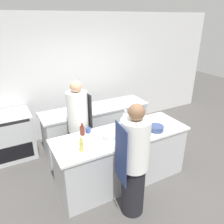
{
  "coord_description": "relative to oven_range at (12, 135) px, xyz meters",
  "views": [
    {
      "loc": [
        -1.64,
        -2.68,
        2.68
      ],
      "look_at": [
        0.0,
        0.35,
        1.18
      ],
      "focal_mm": 35.0,
      "sensor_mm": 36.0,
      "label": 1
    }
  ],
  "objects": [
    {
      "name": "ground_plane",
      "position": [
        1.58,
        -1.71,
        -0.47
      ],
      "size": [
        16.0,
        16.0,
        0.0
      ],
      "primitive_type": "plane",
      "color": "#4C4947"
    },
    {
      "name": "wall_back",
      "position": [
        1.58,
        0.42,
        0.93
      ],
      "size": [
        8.0,
        0.06,
        2.8
      ],
      "color": "silver",
      "rests_on": "ground_plane"
    },
    {
      "name": "prep_counter",
      "position": [
        1.58,
        -1.71,
        -0.0
      ],
      "size": [
        2.29,
        0.79,
        0.93
      ],
      "color": "#B7BABC",
      "rests_on": "ground_plane"
    },
    {
      "name": "pass_counter",
      "position": [
        1.66,
        -0.49,
        -0.0
      ],
      "size": [
        2.32,
        0.65,
        0.93
      ],
      "color": "#B7BABC",
      "rests_on": "ground_plane"
    },
    {
      "name": "oven_range",
      "position": [
        0.0,
        0.0,
        0.0
      ],
      "size": [
        0.8,
        0.74,
        0.93
      ],
      "color": "#B7BABC",
      "rests_on": "ground_plane"
    },
    {
      "name": "chef_at_prep_near",
      "position": [
        1.36,
        -2.38,
        0.39
      ],
      "size": [
        0.43,
        0.41,
        1.72
      ],
      "rotation": [
        0.0,
        0.0,
        1.43
      ],
      "color": "black",
      "rests_on": "ground_plane"
    },
    {
      "name": "chef_at_stove",
      "position": [
        1.08,
        -1.02,
        0.4
      ],
      "size": [
        0.39,
        0.38,
        1.72
      ],
      "rotation": [
        0.0,
        0.0,
        -1.46
      ],
      "color": "black",
      "rests_on": "ground_plane"
    },
    {
      "name": "bottle_olive_oil",
      "position": [
        1.62,
        -1.69,
        0.58
      ],
      "size": [
        0.09,
        0.09,
        0.29
      ],
      "color": "#19471E",
      "rests_on": "prep_counter"
    },
    {
      "name": "bottle_vinegar",
      "position": [
        0.99,
        -1.44,
        0.54
      ],
      "size": [
        0.08,
        0.08,
        0.2
      ],
      "color": "#5B2319",
      "rests_on": "prep_counter"
    },
    {
      "name": "bottle_wine",
      "position": [
        1.88,
        -1.67,
        0.58
      ],
      "size": [
        0.06,
        0.06,
        0.31
      ],
      "color": "#2D5175",
      "rests_on": "prep_counter"
    },
    {
      "name": "bottle_cooking_oil",
      "position": [
        1.77,
        -1.49,
        0.58
      ],
      "size": [
        0.09,
        0.09,
        0.3
      ],
      "color": "silver",
      "rests_on": "prep_counter"
    },
    {
      "name": "bottle_sauce",
      "position": [
        0.81,
        -1.87,
        0.55
      ],
      "size": [
        0.06,
        0.06,
        0.23
      ],
      "color": "#B2A84C",
      "rests_on": "prep_counter"
    },
    {
      "name": "bowl_mixing_large",
      "position": [
        2.13,
        -1.9,
        0.51
      ],
      "size": [
        0.25,
        0.25,
        0.09
      ],
      "color": "navy",
      "rests_on": "prep_counter"
    },
    {
      "name": "bowl_prep_small",
      "position": [
        1.31,
        -1.77,
        0.5
      ],
      "size": [
        0.21,
        0.21,
        0.09
      ],
      "color": "#B7BABC",
      "rests_on": "prep_counter"
    },
    {
      "name": "cup",
      "position": [
        1.1,
        -1.41,
        0.5
      ],
      "size": [
        0.09,
        0.09,
        0.08
      ],
      "color": "#33477F",
      "rests_on": "prep_counter"
    },
    {
      "name": "cutting_board",
      "position": [
        2.36,
        -1.65,
        0.47
      ],
      "size": [
        0.37,
        0.27,
        0.01
      ],
      "color": "white",
      "rests_on": "prep_counter"
    }
  ]
}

